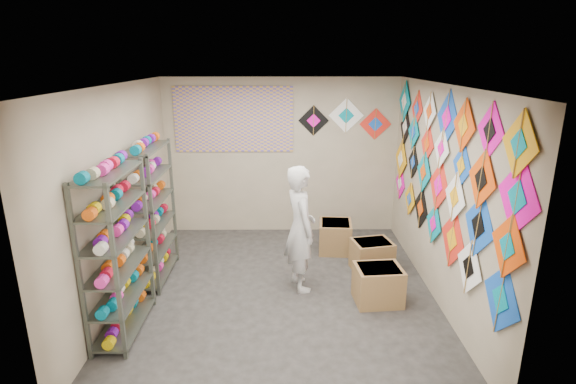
{
  "coord_description": "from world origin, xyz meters",
  "views": [
    {
      "loc": [
        0.05,
        -5.37,
        3.01
      ],
      "look_at": [
        0.1,
        0.3,
        1.3
      ],
      "focal_mm": 28.0,
      "sensor_mm": 36.0,
      "label": 1
    }
  ],
  "objects_px": {
    "carton_a": "(378,285)",
    "carton_c": "(335,236)",
    "carton_b": "(372,256)",
    "shelf_rack_back": "(151,214)",
    "shopkeeper": "(300,228)",
    "shelf_rack_front": "(117,253)"
  },
  "relations": [
    {
      "from": "carton_a",
      "to": "carton_c",
      "type": "bearing_deg",
      "value": 98.12
    },
    {
      "from": "carton_a",
      "to": "carton_b",
      "type": "xyz_separation_m",
      "value": [
        0.09,
        0.89,
        -0.01
      ]
    },
    {
      "from": "shelf_rack_back",
      "to": "carton_c",
      "type": "bearing_deg",
      "value": 18.28
    },
    {
      "from": "shelf_rack_back",
      "to": "shopkeeper",
      "type": "height_order",
      "value": "shelf_rack_back"
    },
    {
      "from": "carton_b",
      "to": "carton_c",
      "type": "xyz_separation_m",
      "value": [
        -0.46,
        0.7,
        0.02
      ]
    },
    {
      "from": "shopkeeper",
      "to": "carton_a",
      "type": "height_order",
      "value": "shopkeeper"
    },
    {
      "from": "shopkeeper",
      "to": "carton_b",
      "type": "distance_m",
      "value": 1.33
    },
    {
      "from": "shelf_rack_back",
      "to": "shelf_rack_front",
      "type": "bearing_deg",
      "value": -90.0
    },
    {
      "from": "carton_b",
      "to": "carton_a",
      "type": "bearing_deg",
      "value": -107.32
    },
    {
      "from": "shelf_rack_back",
      "to": "carton_c",
      "type": "relative_size",
      "value": 3.42
    },
    {
      "from": "shelf_rack_front",
      "to": "shopkeeper",
      "type": "bearing_deg",
      "value": 25.85
    },
    {
      "from": "shopkeeper",
      "to": "carton_c",
      "type": "height_order",
      "value": "shopkeeper"
    },
    {
      "from": "shelf_rack_front",
      "to": "carton_c",
      "type": "height_order",
      "value": "shelf_rack_front"
    },
    {
      "from": "shopkeeper",
      "to": "carton_c",
      "type": "relative_size",
      "value": 3.06
    },
    {
      "from": "carton_a",
      "to": "shelf_rack_front",
      "type": "bearing_deg",
      "value": -174.06
    },
    {
      "from": "shelf_rack_front",
      "to": "carton_a",
      "type": "xyz_separation_m",
      "value": [
        3.02,
        0.58,
        -0.71
      ]
    },
    {
      "from": "shopkeeper",
      "to": "shelf_rack_back",
      "type": "bearing_deg",
      "value": 64.45
    },
    {
      "from": "shelf_rack_front",
      "to": "shopkeeper",
      "type": "relative_size",
      "value": 1.12
    },
    {
      "from": "carton_a",
      "to": "carton_b",
      "type": "bearing_deg",
      "value": 79.3
    },
    {
      "from": "shelf_rack_back",
      "to": "shopkeeper",
      "type": "bearing_deg",
      "value": -8.71
    },
    {
      "from": "shelf_rack_back",
      "to": "carton_a",
      "type": "height_order",
      "value": "shelf_rack_back"
    },
    {
      "from": "shopkeeper",
      "to": "carton_a",
      "type": "xyz_separation_m",
      "value": [
        0.98,
        -0.41,
        -0.61
      ]
    }
  ]
}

